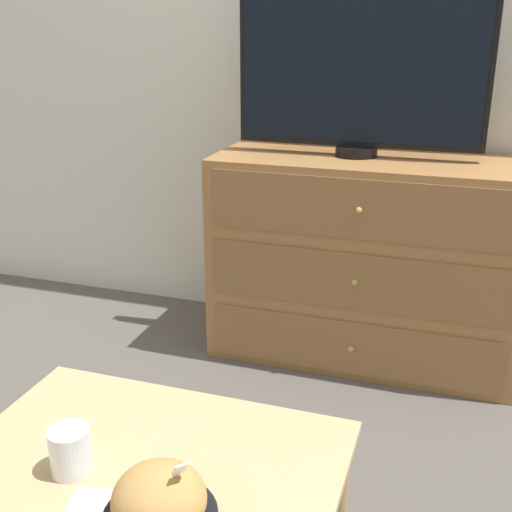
# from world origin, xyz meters

# --- Properties ---
(ground_plane) EXTENTS (12.00, 12.00, 0.00)m
(ground_plane) POSITION_xyz_m (0.00, 0.00, 0.00)
(ground_plane) COLOR #56514C
(wall_back) EXTENTS (12.00, 0.05, 2.60)m
(wall_back) POSITION_xyz_m (0.00, 0.03, 1.30)
(wall_back) COLOR silver
(wall_back) RESTS_ON ground_plane
(dresser) EXTENTS (1.14, 0.47, 0.79)m
(dresser) POSITION_xyz_m (-0.13, -0.26, 0.39)
(dresser) COLOR #9E6B3D
(dresser) RESTS_ON ground_plane
(tv) EXTENTS (0.89, 0.15, 0.59)m
(tv) POSITION_xyz_m (-0.19, -0.22, 1.09)
(tv) COLOR black
(tv) RESTS_ON dresser
(coffee_table) EXTENTS (0.81, 0.61, 0.39)m
(coffee_table) POSITION_xyz_m (-0.38, -1.61, 0.34)
(coffee_table) COLOR tan
(coffee_table) RESTS_ON ground_plane
(takeout_bowl) EXTENTS (0.21, 0.21, 0.16)m
(takeout_bowl) POSITION_xyz_m (-0.27, -1.74, 0.44)
(takeout_bowl) COLOR black
(takeout_bowl) RESTS_ON coffee_table
(drink_cup) EXTENTS (0.09, 0.09, 0.10)m
(drink_cup) POSITION_xyz_m (-0.51, -1.65, 0.43)
(drink_cup) COLOR white
(drink_cup) RESTS_ON coffee_table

